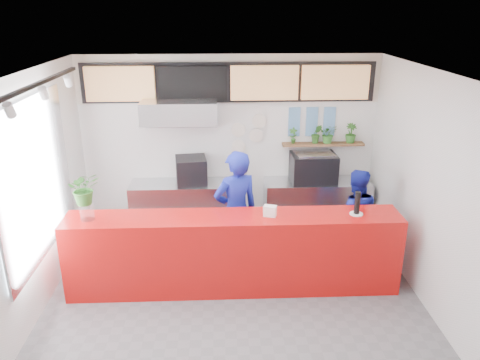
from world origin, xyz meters
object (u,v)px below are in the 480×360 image
(pepper_mill, at_px, (357,203))
(staff_right, at_px, (354,217))
(staff_center, at_px, (236,212))
(panini_oven, at_px, (191,171))
(espresso_machine, at_px, (313,168))
(service_counter, at_px, (234,253))

(pepper_mill, bearing_deg, staff_right, 74.84)
(staff_center, height_order, pepper_mill, staff_center)
(panini_oven, height_order, espresso_machine, espresso_machine)
(panini_oven, xyz_separation_m, staff_right, (2.48, -1.16, -0.37))
(panini_oven, xyz_separation_m, espresso_machine, (2.07, 0.00, 0.02))
(pepper_mill, bearing_deg, staff_center, 160.96)
(service_counter, relative_size, staff_right, 2.99)
(service_counter, bearing_deg, panini_oven, 110.04)
(staff_right, height_order, pepper_mill, staff_right)
(service_counter, xyz_separation_m, pepper_mill, (1.65, -0.01, 0.72))
(panini_oven, bearing_deg, espresso_machine, -7.08)
(service_counter, distance_m, panini_oven, 2.00)
(service_counter, xyz_separation_m, espresso_machine, (1.41, 1.80, 0.59))
(espresso_machine, distance_m, staff_center, 1.87)
(espresso_machine, bearing_deg, staff_center, -138.63)
(staff_right, bearing_deg, pepper_mill, 81.97)
(service_counter, distance_m, staff_center, 0.66)
(staff_center, distance_m, staff_right, 1.78)
(staff_center, relative_size, staff_right, 1.22)
(panini_oven, height_order, staff_right, staff_right)
(panini_oven, xyz_separation_m, staff_center, (0.71, -1.26, -0.20))
(service_counter, height_order, staff_right, staff_right)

